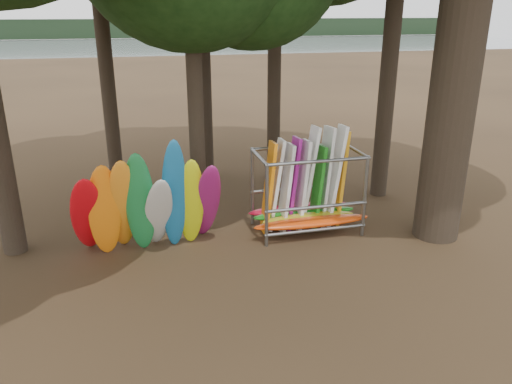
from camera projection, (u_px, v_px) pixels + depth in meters
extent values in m
plane|color=#47331E|center=(258.00, 271.00, 11.62)|extent=(120.00, 120.00, 0.00)
plane|color=gray|center=(145.00, 56.00, 66.26)|extent=(160.00, 160.00, 0.00)
cube|color=black|center=(135.00, 28.00, 111.11)|extent=(160.00, 4.00, 4.00)
cylinder|color=black|center=(99.00, 2.00, 14.81)|extent=(0.46, 0.46, 11.92)
cylinder|color=black|center=(275.00, 17.00, 16.26)|extent=(0.46, 0.46, 11.00)
cylinder|color=black|center=(194.00, 65.00, 12.30)|extent=(0.41, 0.41, 8.90)
cylinder|color=black|center=(395.00, 6.00, 14.51)|extent=(0.51, 0.51, 11.66)
ellipsoid|color=red|center=(88.00, 216.00, 11.77)|extent=(0.96, 1.86, 2.47)
ellipsoid|color=orange|center=(105.00, 212.00, 11.68)|extent=(0.91, 1.21, 2.63)
ellipsoid|color=orange|center=(123.00, 206.00, 11.87)|extent=(0.85, 1.78, 2.82)
ellipsoid|color=#1D803D|center=(140.00, 204.00, 11.81)|extent=(0.75, 1.32, 2.90)
ellipsoid|color=beige|center=(158.00, 213.00, 12.06)|extent=(0.86, 1.77, 2.34)
ellipsoid|color=#176195|center=(174.00, 196.00, 12.00)|extent=(0.67, 1.21, 3.10)
ellipsoid|color=#C9D411|center=(191.00, 203.00, 12.29)|extent=(0.66, 1.10, 2.57)
ellipsoid|color=#8F1860|center=(207.00, 202.00, 12.53)|extent=(0.78, 1.72, 2.51)
ellipsoid|color=#E1420C|center=(312.00, 222.00, 13.25)|extent=(3.23, 0.55, 0.24)
ellipsoid|color=gold|center=(309.00, 218.00, 13.51)|extent=(2.62, 0.55, 0.24)
ellipsoid|color=#1D7E1C|center=(304.00, 213.00, 13.83)|extent=(2.95, 0.55, 0.24)
ellipsoid|color=red|center=(300.00, 208.00, 14.16)|extent=(3.03, 0.55, 0.24)
cube|color=orange|center=(269.00, 188.00, 13.31)|extent=(0.40, 0.76, 2.51)
cube|color=white|center=(275.00, 185.00, 13.51)|extent=(0.52, 0.75, 2.53)
cube|color=silver|center=(286.00, 189.00, 13.36)|extent=(0.40, 0.76, 2.45)
cube|color=#A11A8C|center=(292.00, 184.00, 13.60)|extent=(0.43, 0.77, 2.56)
cube|color=white|center=(302.00, 186.00, 13.47)|extent=(0.39, 0.76, 2.51)
cube|color=white|center=(307.00, 177.00, 13.69)|extent=(0.58, 0.79, 2.82)
cube|color=#1D801C|center=(318.00, 188.00, 13.64)|extent=(0.39, 0.75, 2.33)
cube|color=silver|center=(324.00, 177.00, 13.73)|extent=(0.44, 0.82, 2.80)
cube|color=white|center=(334.00, 177.00, 13.64)|extent=(0.58, 0.78, 2.86)
cube|color=orange|center=(340.00, 178.00, 13.85)|extent=(0.39, 0.77, 2.70)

